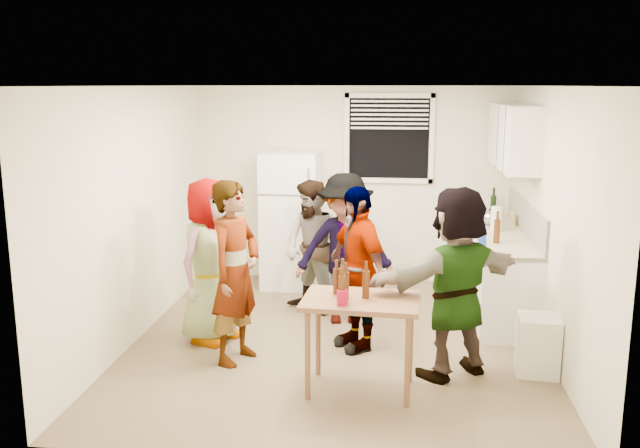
# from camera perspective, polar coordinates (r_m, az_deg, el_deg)

# --- Properties ---
(room) EXTENTS (4.00, 4.50, 2.50)m
(room) POSITION_cam_1_polar(r_m,az_deg,el_deg) (6.86, 1.44, -9.83)
(room) COLOR silver
(room) RESTS_ON ground
(window) EXTENTS (1.12, 0.10, 1.06)m
(window) POSITION_cam_1_polar(r_m,az_deg,el_deg) (8.60, 5.83, 7.18)
(window) COLOR white
(window) RESTS_ON room
(refrigerator) EXTENTS (0.70, 0.70, 1.70)m
(refrigerator) POSITION_cam_1_polar(r_m,az_deg,el_deg) (8.51, -2.45, 0.38)
(refrigerator) COLOR white
(refrigerator) RESTS_ON ground
(counter_lower) EXTENTS (0.60, 2.20, 0.86)m
(counter_lower) POSITION_cam_1_polar(r_m,az_deg,el_deg) (7.88, 14.66, -4.06)
(counter_lower) COLOR white
(counter_lower) RESTS_ON ground
(countertop) EXTENTS (0.64, 2.22, 0.04)m
(countertop) POSITION_cam_1_polar(r_m,az_deg,el_deg) (7.77, 14.83, -0.86)
(countertop) COLOR beige
(countertop) RESTS_ON counter_lower
(backsplash) EXTENTS (0.03, 2.20, 0.36)m
(backsplash) POSITION_cam_1_polar(r_m,az_deg,el_deg) (7.78, 16.98, 0.53)
(backsplash) COLOR beige
(backsplash) RESTS_ON countertop
(upper_cabinets) EXTENTS (0.34, 1.60, 0.70)m
(upper_cabinets) POSITION_cam_1_polar(r_m,az_deg,el_deg) (7.84, 15.98, 7.10)
(upper_cabinets) COLOR white
(upper_cabinets) RESTS_ON room
(kettle) EXTENTS (0.25, 0.21, 0.20)m
(kettle) POSITION_cam_1_polar(r_m,az_deg,el_deg) (8.18, 14.06, -0.06)
(kettle) COLOR silver
(kettle) RESTS_ON countertop
(paper_towel) EXTENTS (0.13, 0.13, 0.27)m
(paper_towel) POSITION_cam_1_polar(r_m,az_deg,el_deg) (7.87, 14.58, -0.54)
(paper_towel) COLOR white
(paper_towel) RESTS_ON countertop
(wine_bottle) EXTENTS (0.07, 0.07, 0.28)m
(wine_bottle) POSITION_cam_1_polar(r_m,az_deg,el_deg) (8.64, 14.33, 0.54)
(wine_bottle) COLOR black
(wine_bottle) RESTS_ON countertop
(beer_bottle_counter) EXTENTS (0.07, 0.07, 0.25)m
(beer_bottle_counter) POSITION_cam_1_polar(r_m,az_deg,el_deg) (7.26, 14.62, -1.55)
(beer_bottle_counter) COLOR #47230C
(beer_bottle_counter) RESTS_ON countertop
(blue_cup) EXTENTS (0.08, 0.08, 0.11)m
(blue_cup) POSITION_cam_1_polar(r_m,az_deg,el_deg) (7.14, 13.47, -1.72)
(blue_cup) COLOR #1D3BA4
(blue_cup) RESTS_ON countertop
(picture_frame) EXTENTS (0.02, 0.17, 0.14)m
(picture_frame) POSITION_cam_1_polar(r_m,az_deg,el_deg) (8.23, 15.93, 0.41)
(picture_frame) COLOR gold
(picture_frame) RESTS_ON countertop
(trash_bin) EXTENTS (0.39, 0.39, 0.52)m
(trash_bin) POSITION_cam_1_polar(r_m,az_deg,el_deg) (6.36, 17.87, -9.78)
(trash_bin) COLOR silver
(trash_bin) RESTS_ON ground
(serving_table) EXTENTS (0.98, 0.69, 0.80)m
(serving_table) POSITION_cam_1_polar(r_m,az_deg,el_deg) (5.86, 3.38, -13.75)
(serving_table) COLOR brown
(serving_table) RESTS_ON ground
(beer_bottle_table) EXTENTS (0.06, 0.06, 0.22)m
(beer_bottle_table) POSITION_cam_1_polar(r_m,az_deg,el_deg) (5.68, 1.39, -5.88)
(beer_bottle_table) COLOR #47230C
(beer_bottle_table) RESTS_ON serving_table
(red_cup) EXTENTS (0.09, 0.09, 0.12)m
(red_cup) POSITION_cam_1_polar(r_m,az_deg,el_deg) (5.41, 1.89, -6.81)
(red_cup) COLOR #AE0A2D
(red_cup) RESTS_ON serving_table
(guest_grey) EXTENTS (1.82, 1.44, 0.52)m
(guest_grey) POSITION_cam_1_polar(r_m,az_deg,el_deg) (6.99, -8.99, -9.54)
(guest_grey) COLOR gray
(guest_grey) RESTS_ON ground
(guest_stripe) EXTENTS (1.79, 1.18, 0.40)m
(guest_stripe) POSITION_cam_1_polar(r_m,az_deg,el_deg) (6.48, -6.96, -11.26)
(guest_stripe) COLOR #141933
(guest_stripe) RESTS_ON ground
(guest_back_left) EXTENTS (1.45, 1.64, 0.57)m
(guest_back_left) POSITION_cam_1_polar(r_m,az_deg,el_deg) (7.69, -0.56, -7.40)
(guest_back_left) COLOR brown
(guest_back_left) RESTS_ON ground
(guest_back_right) EXTENTS (1.31, 1.77, 0.60)m
(guest_back_right) POSITION_cam_1_polar(r_m,az_deg,el_deg) (7.41, 2.05, -8.18)
(guest_back_right) COLOR #47474C
(guest_back_right) RESTS_ON ground
(guest_black) EXTENTS (1.84, 1.65, 0.39)m
(guest_black) POSITION_cam_1_polar(r_m,az_deg,el_deg) (6.73, 3.05, -10.29)
(guest_black) COLOR black
(guest_black) RESTS_ON ground
(guest_orange) EXTENTS (2.25, 2.28, 0.50)m
(guest_orange) POSITION_cam_1_polar(r_m,az_deg,el_deg) (6.25, 11.09, -12.27)
(guest_orange) COLOR #ED8659
(guest_orange) RESTS_ON ground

